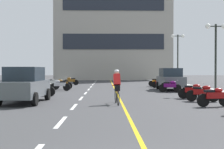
# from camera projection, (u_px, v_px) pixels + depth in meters

# --- Properties ---
(ground_plane) EXTENTS (140.00, 140.00, 0.00)m
(ground_plane) POSITION_uv_depth(u_px,v_px,m) (112.00, 90.00, 24.68)
(ground_plane) COLOR #38383A
(curb_left) EXTENTS (2.40, 72.00, 0.12)m
(curb_left) POSITION_uv_depth(u_px,v_px,m) (33.00, 88.00, 27.52)
(curb_left) COLOR #A8A8A3
(curb_left) RESTS_ON ground
(curb_right) EXTENTS (2.40, 72.00, 0.12)m
(curb_right) POSITION_uv_depth(u_px,v_px,m) (189.00, 87.00, 27.83)
(curb_right) COLOR #A8A8A3
(curb_right) RESTS_ON ground
(lane_dash_1) EXTENTS (0.14, 2.20, 0.01)m
(lane_dash_1) POSITION_uv_depth(u_px,v_px,m) (61.00, 122.00, 9.64)
(lane_dash_1) COLOR silver
(lane_dash_1) RESTS_ON ground
(lane_dash_2) EXTENTS (0.14, 2.20, 0.01)m
(lane_dash_2) POSITION_uv_depth(u_px,v_px,m) (74.00, 107.00, 13.64)
(lane_dash_2) COLOR silver
(lane_dash_2) RESTS_ON ground
(lane_dash_3) EXTENTS (0.14, 2.20, 0.01)m
(lane_dash_3) POSITION_uv_depth(u_px,v_px,m) (81.00, 98.00, 17.64)
(lane_dash_3) COLOR silver
(lane_dash_3) RESTS_ON ground
(lane_dash_4) EXTENTS (0.14, 2.20, 0.01)m
(lane_dash_4) POSITION_uv_depth(u_px,v_px,m) (86.00, 93.00, 21.64)
(lane_dash_4) COLOR silver
(lane_dash_4) RESTS_ON ground
(lane_dash_5) EXTENTS (0.14, 2.20, 0.01)m
(lane_dash_5) POSITION_uv_depth(u_px,v_px,m) (89.00, 89.00, 25.63)
(lane_dash_5) COLOR silver
(lane_dash_5) RESTS_ON ground
(lane_dash_6) EXTENTS (0.14, 2.20, 0.01)m
(lane_dash_6) POSITION_uv_depth(u_px,v_px,m) (91.00, 87.00, 29.63)
(lane_dash_6) COLOR silver
(lane_dash_6) RESTS_ON ground
(lane_dash_7) EXTENTS (0.14, 2.20, 0.01)m
(lane_dash_7) POSITION_uv_depth(u_px,v_px,m) (93.00, 85.00, 33.63)
(lane_dash_7) COLOR silver
(lane_dash_7) RESTS_ON ground
(lane_dash_8) EXTENTS (0.14, 2.20, 0.01)m
(lane_dash_8) POSITION_uv_depth(u_px,v_px,m) (94.00, 83.00, 37.63)
(lane_dash_8) COLOR silver
(lane_dash_8) RESTS_ON ground
(lane_dash_9) EXTENTS (0.14, 2.20, 0.01)m
(lane_dash_9) POSITION_uv_depth(u_px,v_px,m) (95.00, 82.00, 41.63)
(lane_dash_9) COLOR silver
(lane_dash_9) RESTS_ON ground
(lane_dash_10) EXTENTS (0.14, 2.20, 0.01)m
(lane_dash_10) POSITION_uv_depth(u_px,v_px,m) (96.00, 81.00, 45.63)
(lane_dash_10) COLOR silver
(lane_dash_10) RESTS_ON ground
(lane_dash_11) EXTENTS (0.14, 2.20, 0.01)m
(lane_dash_11) POSITION_uv_depth(u_px,v_px,m) (97.00, 80.00, 49.63)
(lane_dash_11) COLOR silver
(lane_dash_11) RESTS_ON ground
(centre_line_yellow) EXTENTS (0.12, 66.00, 0.01)m
(centre_line_yellow) POSITION_uv_depth(u_px,v_px,m) (114.00, 88.00, 27.68)
(centre_line_yellow) COLOR gold
(centre_line_yellow) RESTS_ON ground
(office_building) EXTENTS (19.47, 6.80, 20.87)m
(office_building) POSITION_uv_depth(u_px,v_px,m) (113.00, 19.00, 51.87)
(office_building) COLOR #9E998E
(office_building) RESTS_ON ground
(street_lamp_mid) EXTENTS (1.46, 0.36, 4.76)m
(street_lamp_mid) POSITION_uv_depth(u_px,v_px,m) (216.00, 42.00, 20.83)
(street_lamp_mid) COLOR black
(street_lamp_mid) RESTS_ON curb_right
(street_lamp_far) EXTENTS (1.46, 0.36, 5.41)m
(street_lamp_far) POSITION_uv_depth(u_px,v_px,m) (178.00, 48.00, 32.64)
(street_lamp_far) COLOR black
(street_lamp_far) RESTS_ON curb_right
(parked_car_near) EXTENTS (1.99, 4.23, 1.82)m
(parked_car_near) POSITION_uv_depth(u_px,v_px,m) (25.00, 85.00, 15.30)
(parked_car_near) COLOR black
(parked_car_near) RESTS_ON ground
(parked_car_mid) EXTENTS (1.98, 4.23, 1.82)m
(parked_car_mid) POSITION_uv_depth(u_px,v_px,m) (170.00, 79.00, 25.02)
(parked_car_mid) COLOR black
(parked_car_mid) RESTS_ON ground
(motorcycle_3) EXTENTS (1.69, 0.64, 0.92)m
(motorcycle_3) POSITION_uv_depth(u_px,v_px,m) (214.00, 96.00, 13.64)
(motorcycle_3) COLOR black
(motorcycle_3) RESTS_ON ground
(motorcycle_4) EXTENTS (1.65, 0.77, 0.92)m
(motorcycle_4) POSITION_uv_depth(u_px,v_px,m) (202.00, 93.00, 15.80)
(motorcycle_4) COLOR black
(motorcycle_4) RESTS_ON ground
(motorcycle_5) EXTENTS (1.69, 0.63, 0.92)m
(motorcycle_5) POSITION_uv_depth(u_px,v_px,m) (193.00, 91.00, 17.32)
(motorcycle_5) COLOR black
(motorcycle_5) RESTS_ON ground
(motorcycle_6) EXTENTS (1.65, 0.78, 0.92)m
(motorcycle_6) POSITION_uv_depth(u_px,v_px,m) (43.00, 89.00, 19.25)
(motorcycle_6) COLOR black
(motorcycle_6) RESTS_ON ground
(motorcycle_7) EXTENTS (1.65, 0.77, 0.92)m
(motorcycle_7) POSITION_uv_depth(u_px,v_px,m) (170.00, 86.00, 22.34)
(motorcycle_7) COLOR black
(motorcycle_7) RESTS_ON ground
(motorcycle_8) EXTENTS (1.70, 0.60, 0.92)m
(motorcycle_8) POSITION_uv_depth(u_px,v_px,m) (60.00, 85.00, 24.05)
(motorcycle_8) COLOR black
(motorcycle_8) RESTS_ON ground
(motorcycle_9) EXTENTS (1.67, 0.71, 0.92)m
(motorcycle_9) POSITION_uv_depth(u_px,v_px,m) (62.00, 84.00, 25.80)
(motorcycle_9) COLOR black
(motorcycle_9) RESTS_ON ground
(motorcycle_10) EXTENTS (1.69, 0.60, 0.92)m
(motorcycle_10) POSITION_uv_depth(u_px,v_px,m) (161.00, 83.00, 28.14)
(motorcycle_10) COLOR black
(motorcycle_10) RESTS_ON ground
(motorcycle_11) EXTENTS (1.65, 0.76, 0.92)m
(motorcycle_11) POSITION_uv_depth(u_px,v_px,m) (157.00, 82.00, 30.29)
(motorcycle_11) COLOR black
(motorcycle_11) RESTS_ON ground
(motorcycle_12) EXTENTS (1.70, 0.60, 0.92)m
(motorcycle_12) POSITION_uv_depth(u_px,v_px,m) (71.00, 81.00, 33.00)
(motorcycle_12) COLOR black
(motorcycle_12) RESTS_ON ground
(cyclist_rider) EXTENTS (0.42, 1.77, 1.71)m
(cyclist_rider) POSITION_uv_depth(u_px,v_px,m) (117.00, 86.00, 14.72)
(cyclist_rider) COLOR black
(cyclist_rider) RESTS_ON ground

